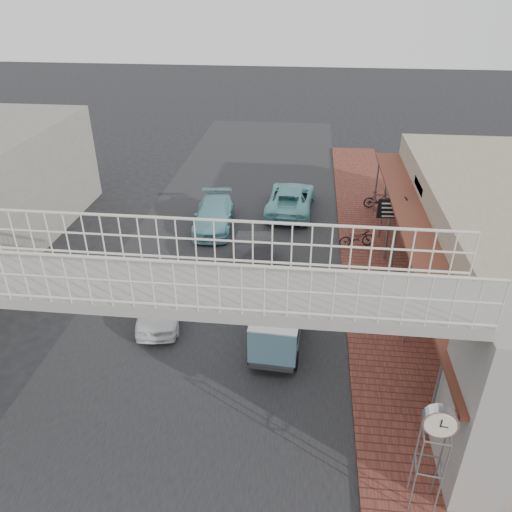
% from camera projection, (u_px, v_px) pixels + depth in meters
% --- Properties ---
extents(ground, '(120.00, 120.00, 0.00)m').
position_uv_depth(ground, '(199.00, 349.00, 16.89)').
color(ground, black).
rests_on(ground, ground).
extents(road_strip, '(10.00, 60.00, 0.01)m').
position_uv_depth(road_strip, '(199.00, 349.00, 16.89)').
color(road_strip, black).
rests_on(road_strip, ground).
extents(sidewalk, '(3.00, 40.00, 0.10)m').
position_uv_depth(sidewalk, '(385.00, 309.00, 18.84)').
color(sidewalk, brown).
rests_on(sidewalk, ground).
extents(shophouse_row, '(7.20, 18.00, 4.00)m').
position_uv_depth(shophouse_row, '(512.00, 257.00, 18.32)').
color(shophouse_row, gray).
rests_on(shophouse_row, ground).
extents(footbridge, '(16.40, 2.40, 6.34)m').
position_uv_depth(footbridge, '(157.00, 355.00, 11.86)').
color(footbridge, gray).
rests_on(footbridge, ground).
extents(white_hatchback, '(1.97, 3.88, 1.27)m').
position_uv_depth(white_hatchback, '(161.00, 302.00, 18.21)').
color(white_hatchback, white).
rests_on(white_hatchback, ground).
extents(dark_sedan, '(1.90, 4.50, 1.44)m').
position_uv_depth(dark_sedan, '(253.00, 261.00, 20.63)').
color(dark_sedan, black).
rests_on(dark_sedan, ground).
extents(angkot_curb, '(2.57, 5.10, 1.38)m').
position_uv_depth(angkot_curb, '(291.00, 199.00, 26.46)').
color(angkot_curb, '#75C5CB').
rests_on(angkot_curb, ground).
extents(angkot_far, '(2.18, 4.58, 1.29)m').
position_uv_depth(angkot_far, '(214.00, 215.00, 24.77)').
color(angkot_far, '#66A9B1').
rests_on(angkot_far, ground).
extents(angkot_van, '(1.77, 3.53, 1.69)m').
position_uv_depth(angkot_van, '(278.00, 318.00, 16.61)').
color(angkot_van, black).
rests_on(angkot_van, ground).
extents(motorcycle_near, '(1.77, 1.06, 0.88)m').
position_uv_depth(motorcycle_near, '(357.00, 238.00, 22.86)').
color(motorcycle_near, black).
rests_on(motorcycle_near, sidewalk).
extents(motorcycle_far, '(1.58, 0.48, 0.94)m').
position_uv_depth(motorcycle_far, '(379.00, 200.00, 26.61)').
color(motorcycle_far, black).
rests_on(motorcycle_far, sidewalk).
extents(street_clock, '(0.78, 0.66, 3.09)m').
position_uv_depth(street_clock, '(439.00, 426.00, 10.65)').
color(street_clock, '#59595B').
rests_on(street_clock, sidewalk).
extents(arrow_sign, '(1.72, 1.10, 2.93)m').
position_uv_depth(arrow_sign, '(408.00, 210.00, 20.90)').
color(arrow_sign, '#59595B').
rests_on(arrow_sign, sidewalk).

